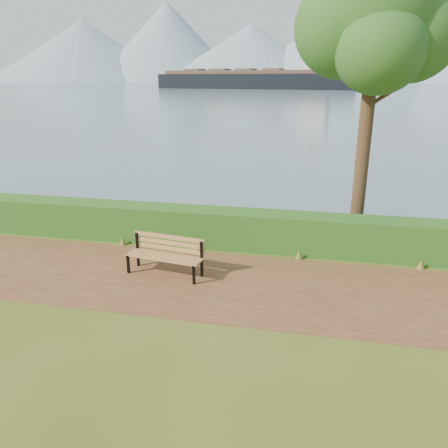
# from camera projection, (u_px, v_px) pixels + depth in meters

# --- Properties ---
(ground) EXTENTS (140.00, 140.00, 0.00)m
(ground) POSITION_uv_depth(u_px,v_px,m) (220.00, 289.00, 9.50)
(ground) COLOR #445117
(ground) RESTS_ON ground
(path) EXTENTS (40.00, 3.40, 0.01)m
(path) POSITION_uv_depth(u_px,v_px,m) (223.00, 283.00, 9.78)
(path) COLOR #522A1C
(path) RESTS_ON ground
(hedge) EXTENTS (32.00, 0.85, 1.00)m
(hedge) POSITION_uv_depth(u_px,v_px,m) (241.00, 229.00, 11.76)
(hedge) COLOR #154313
(hedge) RESTS_ON ground
(water) EXTENTS (700.00, 510.00, 0.00)m
(water) POSITION_uv_depth(u_px,v_px,m) (317.00, 85.00, 250.56)
(water) COLOR slate
(water) RESTS_ON ground
(mountains) EXTENTS (585.00, 190.00, 70.00)m
(mountains) POSITION_uv_depth(u_px,v_px,m) (310.00, 49.00, 378.91)
(mountains) COLOR gray
(mountains) RESTS_ON ground
(bench) EXTENTS (1.86, 0.79, 0.91)m
(bench) POSITION_uv_depth(u_px,v_px,m) (166.00, 253.00, 10.13)
(bench) COLOR black
(bench) RESTS_ON ground
(tree) EXTENTS (4.02, 3.37, 7.73)m
(tree) POSITION_uv_depth(u_px,v_px,m) (376.00, 19.00, 10.64)
(tree) COLOR #322114
(tree) RESTS_ON ground
(cargo_ship) EXTENTS (78.74, 27.39, 23.64)m
(cargo_ship) POSITION_uv_depth(u_px,v_px,m) (259.00, 80.00, 168.92)
(cargo_ship) COLOR black
(cargo_ship) RESTS_ON ground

